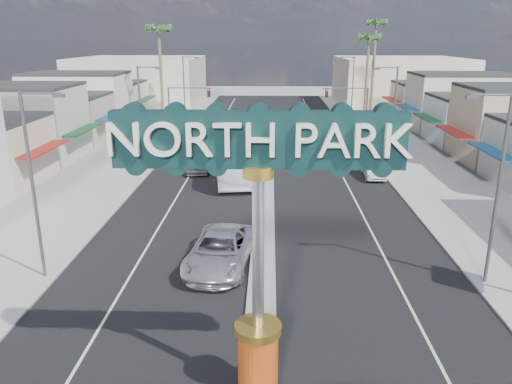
# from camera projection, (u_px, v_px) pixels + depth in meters

# --- Properties ---
(ground) EXTENTS (160.00, 160.00, 0.00)m
(ground) POSITION_uv_depth(u_px,v_px,m) (266.00, 173.00, 43.15)
(ground) COLOR gray
(ground) RESTS_ON ground
(road) EXTENTS (20.00, 120.00, 0.01)m
(road) POSITION_uv_depth(u_px,v_px,m) (266.00, 173.00, 43.15)
(road) COLOR black
(road) RESTS_ON ground
(median_island) EXTENTS (1.30, 30.00, 0.16)m
(median_island) POSITION_uv_depth(u_px,v_px,m) (263.00, 246.00, 27.86)
(median_island) COLOR gray
(median_island) RESTS_ON ground
(sidewalk_left) EXTENTS (8.00, 120.00, 0.12)m
(sidewalk_left) POSITION_uv_depth(u_px,v_px,m) (106.00, 171.00, 43.52)
(sidewalk_left) COLOR gray
(sidewalk_left) RESTS_ON ground
(sidewalk_right) EXTENTS (8.00, 120.00, 0.12)m
(sidewalk_right) POSITION_uv_depth(u_px,v_px,m) (429.00, 174.00, 42.75)
(sidewalk_right) COLOR gray
(sidewalk_right) RESTS_ON ground
(storefront_row_left) EXTENTS (12.00, 42.00, 6.00)m
(storefront_row_left) POSITION_uv_depth(u_px,v_px,m) (51.00, 115.00, 55.33)
(storefront_row_left) COLOR beige
(storefront_row_left) RESTS_ON ground
(storefront_row_right) EXTENTS (12.00, 42.00, 6.00)m
(storefront_row_right) POSITION_uv_depth(u_px,v_px,m) (489.00, 117.00, 54.01)
(storefront_row_right) COLOR #B7B29E
(storefront_row_right) RESTS_ON ground
(backdrop_far_left) EXTENTS (20.00, 20.00, 8.00)m
(backdrop_far_left) POSITION_uv_depth(u_px,v_px,m) (141.00, 81.00, 85.53)
(backdrop_far_left) COLOR #B7B29E
(backdrop_far_left) RESTS_ON ground
(backdrop_far_right) EXTENTS (20.00, 20.00, 8.00)m
(backdrop_far_right) POSITION_uv_depth(u_px,v_px,m) (399.00, 82.00, 84.32)
(backdrop_far_right) COLOR beige
(backdrop_far_right) RESTS_ON ground
(gateway_sign) EXTENTS (8.20, 1.50, 9.15)m
(gateway_sign) POSITION_uv_depth(u_px,v_px,m) (258.00, 226.00, 14.65)
(gateway_sign) COLOR #B93B0E
(gateway_sign) RESTS_ON median_island
(traffic_signal_left) EXTENTS (5.09, 0.45, 6.00)m
(traffic_signal_left) POSITION_uv_depth(u_px,v_px,m) (185.00, 103.00, 55.50)
(traffic_signal_left) COLOR #47474C
(traffic_signal_left) RESTS_ON ground
(traffic_signal_right) EXTENTS (5.09, 0.45, 6.00)m
(traffic_signal_right) POSITION_uv_depth(u_px,v_px,m) (351.00, 103.00, 54.99)
(traffic_signal_right) COLOR #47474C
(traffic_signal_right) RESTS_ON ground
(streetlight_l_near) EXTENTS (2.03, 0.22, 9.00)m
(streetlight_l_near) POSITION_uv_depth(u_px,v_px,m) (35.00, 178.00, 22.85)
(streetlight_l_near) COLOR #47474C
(streetlight_l_near) RESTS_ON ground
(streetlight_l_mid) EXTENTS (2.03, 0.22, 9.00)m
(streetlight_l_mid) POSITION_uv_depth(u_px,v_px,m) (143.00, 114.00, 41.94)
(streetlight_l_mid) COLOR #47474C
(streetlight_l_mid) RESTS_ON ground
(streetlight_l_far) EXTENTS (2.03, 0.22, 9.00)m
(streetlight_l_far) POSITION_uv_depth(u_px,v_px,m) (185.00, 88.00, 62.94)
(streetlight_l_far) COLOR #47474C
(streetlight_l_far) RESTS_ON ground
(streetlight_r_near) EXTENTS (2.03, 0.22, 9.00)m
(streetlight_r_near) POSITION_uv_depth(u_px,v_px,m) (496.00, 182.00, 22.27)
(streetlight_r_near) COLOR #47474C
(streetlight_r_near) RESTS_ON ground
(streetlight_r_mid) EXTENTS (2.03, 0.22, 9.00)m
(streetlight_r_mid) POSITION_uv_depth(u_px,v_px,m) (392.00, 115.00, 41.36)
(streetlight_r_mid) COLOR #47474C
(streetlight_r_mid) RESTS_ON ground
(streetlight_r_far) EXTENTS (2.03, 0.22, 9.00)m
(streetlight_r_far) POSITION_uv_depth(u_px,v_px,m) (351.00, 89.00, 62.36)
(streetlight_r_far) COLOR #47474C
(streetlight_r_far) RESTS_ON ground
(palm_left_far) EXTENTS (2.60, 2.60, 13.10)m
(palm_left_far) POSITION_uv_depth(u_px,v_px,m) (159.00, 35.00, 59.19)
(palm_left_far) COLOR brown
(palm_left_far) RESTS_ON ground
(palm_right_mid) EXTENTS (2.60, 2.60, 12.10)m
(palm_right_mid) POSITION_uv_depth(u_px,v_px,m) (369.00, 42.00, 64.47)
(palm_right_mid) COLOR brown
(palm_right_mid) RESTS_ON ground
(palm_right_far) EXTENTS (2.60, 2.60, 14.10)m
(palm_right_far) POSITION_uv_depth(u_px,v_px,m) (376.00, 29.00, 69.61)
(palm_right_far) COLOR brown
(palm_right_far) RESTS_ON ground
(suv_left) EXTENTS (3.59, 6.63, 1.77)m
(suv_left) POSITION_uv_depth(u_px,v_px,m) (220.00, 250.00, 25.33)
(suv_left) COLOR silver
(suv_left) RESTS_ON ground
(car_parked_left) EXTENTS (2.68, 5.37, 1.76)m
(car_parked_left) POSITION_uv_depth(u_px,v_px,m) (197.00, 161.00, 43.61)
(car_parked_left) COLOR #5C5C61
(car_parked_left) RESTS_ON ground
(car_parked_right) EXTENTS (1.72, 4.54, 1.48)m
(car_parked_right) POSITION_uv_depth(u_px,v_px,m) (373.00, 168.00, 41.80)
(car_parked_right) COLOR silver
(car_parked_right) RESTS_ON ground
(city_bus) EXTENTS (4.46, 12.78, 3.49)m
(city_bus) POSITION_uv_depth(u_px,v_px,m) (234.00, 155.00, 42.11)
(city_bus) COLOR white
(city_bus) RESTS_ON ground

